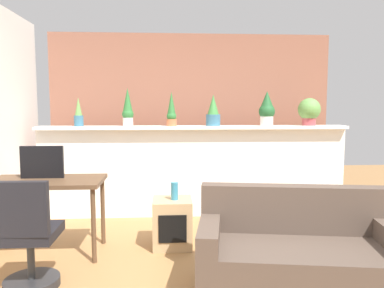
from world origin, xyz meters
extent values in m
plane|color=#9E7042|center=(0.00, 0.00, 0.00)|extent=(12.00, 12.00, 0.00)
cube|color=white|center=(0.00, 2.00, 0.58)|extent=(4.04, 0.16, 1.17)
cube|color=white|center=(0.00, 1.96, 1.19)|extent=(4.04, 0.29, 0.04)
cube|color=#935B47|center=(0.00, 2.60, 1.25)|extent=(4.04, 0.10, 2.50)
cylinder|color=#386B84|center=(-1.49, 1.96, 1.28)|extent=(0.12, 0.12, 0.14)
cone|color=#669E4C|center=(-1.49, 1.96, 1.46)|extent=(0.09, 0.09, 0.23)
cylinder|color=silver|center=(-0.86, 2.00, 1.26)|extent=(0.13, 0.13, 0.11)
sphere|color=#2D7033|center=(-0.86, 2.00, 1.36)|extent=(0.15, 0.15, 0.15)
cone|color=#2D7033|center=(-0.86, 2.00, 1.54)|extent=(0.13, 0.13, 0.31)
cylinder|color=#C66B42|center=(-0.30, 1.93, 1.25)|extent=(0.13, 0.13, 0.09)
sphere|color=#2D7033|center=(-0.30, 1.93, 1.33)|extent=(0.13, 0.13, 0.13)
cone|color=#2D7033|center=(-0.30, 1.93, 1.50)|extent=(0.11, 0.11, 0.29)
cylinder|color=#386B84|center=(0.25, 1.98, 1.28)|extent=(0.19, 0.19, 0.15)
cone|color=#3D843D|center=(0.25, 1.98, 1.49)|extent=(0.15, 0.15, 0.26)
cylinder|color=silver|center=(0.96, 1.97, 1.27)|extent=(0.17, 0.17, 0.12)
sphere|color=#235B2D|center=(0.96, 1.97, 1.39)|extent=(0.21, 0.21, 0.21)
cone|color=#235B2D|center=(0.96, 1.97, 1.55)|extent=(0.18, 0.18, 0.23)
cylinder|color=#B7474C|center=(1.54, 1.97, 1.26)|extent=(0.18, 0.18, 0.10)
sphere|color=#669E4C|center=(1.54, 1.97, 1.42)|extent=(0.30, 0.30, 0.30)
cylinder|color=brown|center=(-1.04, 0.51, 0.35)|extent=(0.04, 0.04, 0.71)
cylinder|color=brown|center=(-2.04, 1.01, 0.35)|extent=(0.04, 0.04, 0.71)
cylinder|color=brown|center=(-1.04, 1.01, 0.35)|extent=(0.04, 0.04, 0.71)
cube|color=brown|center=(-1.54, 0.76, 0.73)|extent=(1.10, 0.60, 0.04)
cube|color=black|center=(-1.59, 0.84, 0.91)|extent=(0.42, 0.04, 0.32)
cylinder|color=#262628|center=(-1.46, 0.06, 0.04)|extent=(0.44, 0.44, 0.07)
cylinder|color=#333333|center=(-1.46, 0.06, 0.24)|extent=(0.06, 0.06, 0.34)
cube|color=black|center=(-1.46, 0.06, 0.45)|extent=(0.44, 0.44, 0.08)
cube|color=black|center=(-1.46, -0.13, 0.70)|extent=(0.44, 0.08, 0.42)
cube|color=tan|center=(-0.30, 0.89, 0.25)|extent=(0.40, 0.40, 0.50)
cube|color=black|center=(-0.30, 0.70, 0.25)|extent=(0.28, 0.04, 0.28)
cylinder|color=teal|center=(-0.28, 0.87, 0.59)|extent=(0.07, 0.07, 0.18)
cube|color=brown|center=(0.67, -0.20, 0.20)|extent=(1.66, 1.00, 0.40)
cube|color=brown|center=(0.72, 0.10, 0.60)|extent=(1.57, 0.40, 0.40)
cube|color=brown|center=(-0.02, -0.09, 0.48)|extent=(0.28, 0.78, 0.16)
camera|label=1|loc=(-0.34, -2.95, 1.47)|focal=35.18mm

